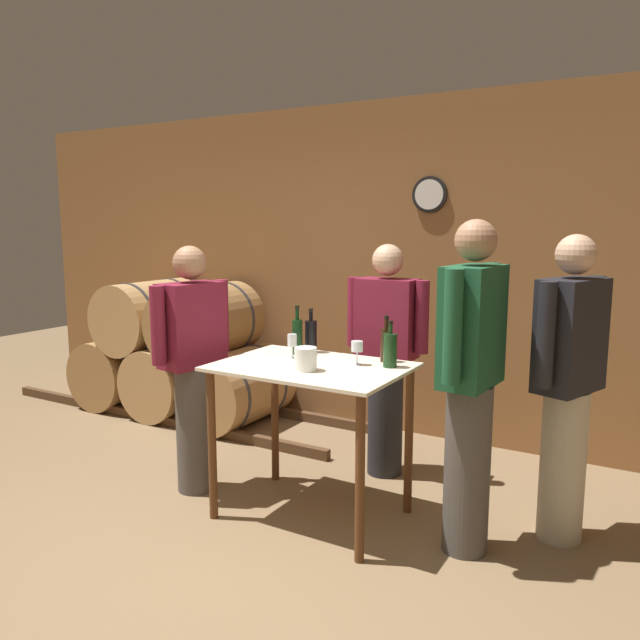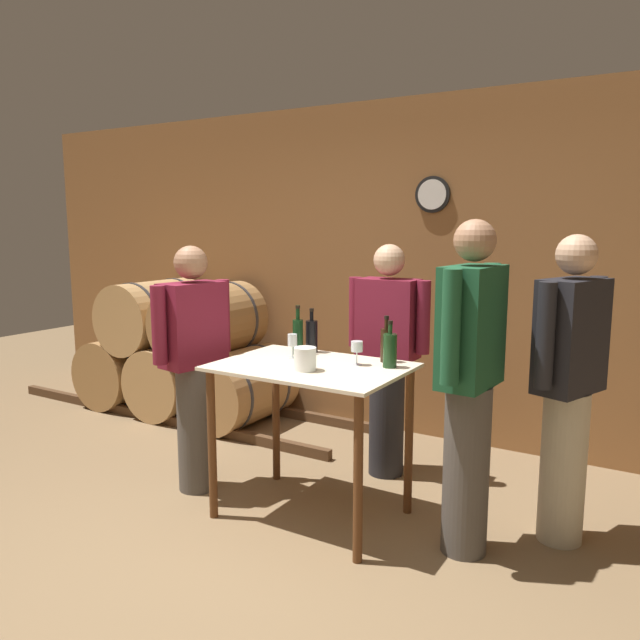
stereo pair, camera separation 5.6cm
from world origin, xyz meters
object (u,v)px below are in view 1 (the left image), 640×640
(wine_bottle_far_left, at_px, (297,335))
(wine_glass_near_left, at_px, (292,341))
(wine_bottle_right, at_px, (390,349))
(wine_bottle_left, at_px, (311,335))
(person_visitor_with_scarf, at_px, (470,381))
(person_visitor_bearded, at_px, (386,355))
(wine_bottle_center, at_px, (386,344))
(ice_bucket, at_px, (306,359))
(person_host, at_px, (193,364))
(person_visitor_near_door, at_px, (568,383))
(wine_glass_near_center, at_px, (357,347))

(wine_bottle_far_left, relative_size, wine_glass_near_left, 2.08)
(wine_bottle_right, bearing_deg, wine_bottle_left, 168.11)
(wine_bottle_left, height_order, wine_bottle_right, wine_bottle_left)
(wine_bottle_far_left, relative_size, wine_bottle_right, 1.14)
(person_visitor_with_scarf, height_order, person_visitor_bearded, person_visitor_with_scarf)
(wine_bottle_far_left, xyz_separation_m, wine_bottle_center, (0.56, 0.08, -0.01))
(wine_bottle_center, bearing_deg, wine_glass_near_left, -159.40)
(ice_bucket, relative_size, person_visitor_bearded, 0.08)
(wine_glass_near_left, bearing_deg, wine_bottle_left, 88.10)
(wine_glass_near_left, distance_m, person_host, 0.69)
(ice_bucket, bearing_deg, person_visitor_near_door, 24.48)
(wine_glass_near_center, distance_m, person_host, 1.10)
(wine_bottle_center, height_order, wine_glass_near_left, wine_bottle_center)
(wine_bottle_far_left, height_order, ice_bucket, wine_bottle_far_left)
(wine_bottle_left, bearing_deg, ice_bucket, -62.41)
(wine_glass_near_left, xyz_separation_m, wine_glass_near_center, (0.42, 0.04, -0.00))
(person_visitor_with_scarf, bearing_deg, wine_glass_near_left, 178.11)
(person_visitor_with_scarf, height_order, person_visitor_near_door, person_visitor_with_scarf)
(wine_bottle_right, bearing_deg, wine_glass_near_left, -172.30)
(person_visitor_near_door, bearing_deg, person_host, -166.45)
(wine_bottle_far_left, height_order, wine_bottle_center, wine_bottle_far_left)
(wine_bottle_left, height_order, wine_glass_near_center, wine_bottle_left)
(wine_bottle_right, height_order, person_visitor_bearded, person_visitor_bearded)
(wine_bottle_left, height_order, person_host, person_host)
(wine_glass_near_left, height_order, person_visitor_bearded, person_visitor_bearded)
(wine_bottle_center, height_order, person_visitor_with_scarf, person_visitor_with_scarf)
(wine_bottle_right, height_order, wine_glass_near_center, wine_bottle_right)
(person_visitor_near_door, bearing_deg, person_visitor_bearded, 164.11)
(wine_bottle_center, relative_size, wine_glass_near_center, 1.97)
(wine_bottle_left, bearing_deg, wine_bottle_far_left, -114.12)
(wine_bottle_right, height_order, person_visitor_with_scarf, person_visitor_with_scarf)
(wine_bottle_far_left, relative_size, person_host, 0.19)
(wine_glass_near_center, height_order, person_visitor_near_door, person_visitor_near_door)
(wine_bottle_right, distance_m, person_visitor_near_door, 0.96)
(wine_glass_near_left, bearing_deg, wine_glass_near_center, 4.88)
(wine_bottle_far_left, xyz_separation_m, wine_bottle_right, (0.64, -0.03, -0.02))
(person_visitor_bearded, bearing_deg, person_host, -137.72)
(person_visitor_with_scarf, distance_m, person_visitor_bearded, 1.09)
(ice_bucket, relative_size, person_visitor_with_scarf, 0.07)
(wine_bottle_center, distance_m, wine_glass_near_center, 0.20)
(wine_bottle_left, bearing_deg, person_visitor_near_door, 5.42)
(wine_bottle_left, bearing_deg, person_visitor_with_scarf, -12.55)
(wine_bottle_right, xyz_separation_m, wine_glass_near_left, (-0.61, -0.08, 0.00))
(wine_glass_near_center, bearing_deg, wine_bottle_center, 56.30)
(person_host, height_order, person_visitor_near_door, person_visitor_near_door)
(wine_bottle_left, xyz_separation_m, wine_bottle_center, (0.52, -0.01, -0.00))
(person_visitor_near_door, bearing_deg, person_visitor_with_scarf, -136.78)
(wine_glass_near_center, height_order, person_visitor_bearded, person_visitor_bearded)
(wine_glass_near_left, distance_m, person_visitor_bearded, 0.79)
(wine_glass_near_center, bearing_deg, person_visitor_near_door, 16.02)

